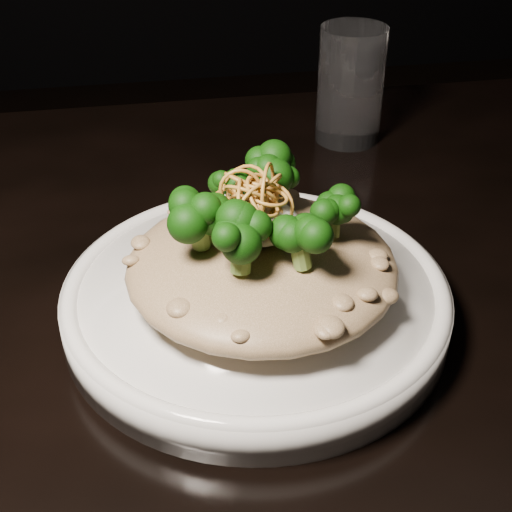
{
  "coord_description": "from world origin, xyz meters",
  "views": [
    {
      "loc": [
        -0.15,
        -0.44,
        1.09
      ],
      "look_at": [
        -0.07,
        -0.03,
        0.81
      ],
      "focal_mm": 50.0,
      "sensor_mm": 36.0,
      "label": 1
    }
  ],
  "objects": [
    {
      "name": "cheese",
      "position": [
        -0.07,
        -0.03,
        0.83
      ],
      "size": [
        0.06,
        0.06,
        0.02
      ],
      "primitive_type": "ellipsoid",
      "color": "white",
      "rests_on": "risotto"
    },
    {
      "name": "broccoli",
      "position": [
        -0.07,
        -0.03,
        0.85
      ],
      "size": [
        0.14,
        0.14,
        0.05
      ],
      "primitive_type": null,
      "color": "black",
      "rests_on": "risotto"
    },
    {
      "name": "shallots",
      "position": [
        -0.08,
        -0.03,
        0.86
      ],
      "size": [
        0.05,
        0.05,
        0.04
      ],
      "primitive_type": null,
      "color": "brown",
      "rests_on": "cheese"
    },
    {
      "name": "risotto",
      "position": [
        -0.07,
        -0.04,
        0.8
      ],
      "size": [
        0.19,
        0.19,
        0.04
      ],
      "primitive_type": "ellipsoid",
      "color": "brown",
      "rests_on": "plate"
    },
    {
      "name": "plate",
      "position": [
        -0.07,
        -0.03,
        0.76
      ],
      "size": [
        0.28,
        0.28,
        0.03
      ],
      "primitive_type": "cylinder",
      "color": "white",
      "rests_on": "table"
    },
    {
      "name": "drinking_glass",
      "position": [
        0.08,
        0.26,
        0.81
      ],
      "size": [
        0.09,
        0.09,
        0.12
      ],
      "primitive_type": "cylinder",
      "rotation": [
        0.0,
        0.0,
        0.38
      ],
      "color": "white",
      "rests_on": "table"
    },
    {
      "name": "table",
      "position": [
        0.0,
        0.0,
        0.67
      ],
      "size": [
        1.1,
        0.8,
        0.75
      ],
      "color": "black",
      "rests_on": "ground"
    }
  ]
}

